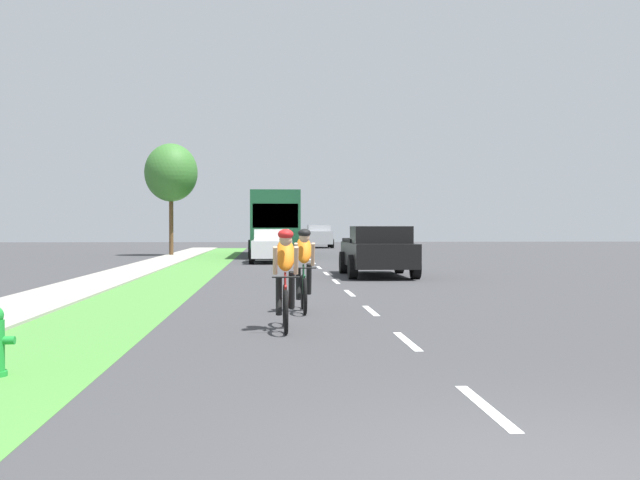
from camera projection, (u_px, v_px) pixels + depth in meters
name	position (u px, v px, depth m)	size (l,w,h in m)	color
ground_plane	(331.00, 277.00, 24.89)	(120.00, 120.00, 0.00)	#38383A
grass_verge	(177.00, 278.00, 24.58)	(2.25, 70.00, 0.01)	#478438
sidewalk_concrete	(111.00, 278.00, 24.45)	(1.87, 70.00, 0.10)	#9E998E
lane_markings_center	(322.00, 270.00, 28.88)	(0.12, 53.80, 0.01)	white
cyclist_lead	(285.00, 278.00, 12.07)	(0.42, 1.72, 1.58)	black
cyclist_trailing	(304.00, 269.00, 14.68)	(0.42, 1.72, 1.58)	black
pickup_black	(378.00, 251.00, 25.42)	(2.22, 5.10, 1.64)	black
sedan_white	(272.00, 246.00, 35.26)	(1.98, 4.30, 1.52)	silver
bus_dark_green	(275.00, 221.00, 43.99)	(2.78, 11.60, 3.48)	#194C2D
suv_silver	(319.00, 236.00, 61.11)	(2.15, 4.70, 1.79)	#A5A8AD
street_tree_far	(171.00, 173.00, 43.76)	(2.98, 2.98, 6.34)	brown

